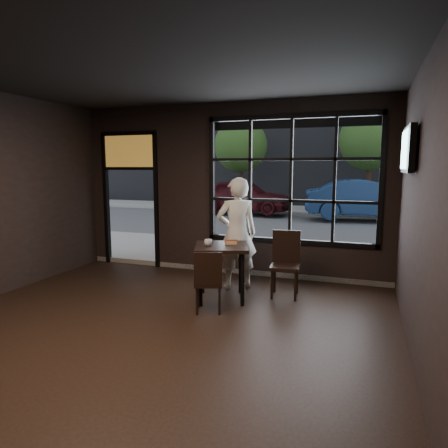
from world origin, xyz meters
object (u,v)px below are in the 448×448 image
at_px(cafe_table, 222,272).
at_px(man, 237,233).
at_px(chair_near, 208,281).
at_px(navy_car, 366,199).

height_order(cafe_table, man, man).
height_order(chair_near, man, man).
xyz_separation_m(cafe_table, man, (0.04, 0.66, 0.50)).
relative_size(cafe_table, navy_car, 0.19).
height_order(cafe_table, navy_car, navy_car).
bearing_deg(chair_near, navy_car, -121.03).
distance_m(cafe_table, man, 0.83).
xyz_separation_m(chair_near, man, (0.03, 1.21, 0.49)).
height_order(cafe_table, chair_near, chair_near).
bearing_deg(man, chair_near, 58.77).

